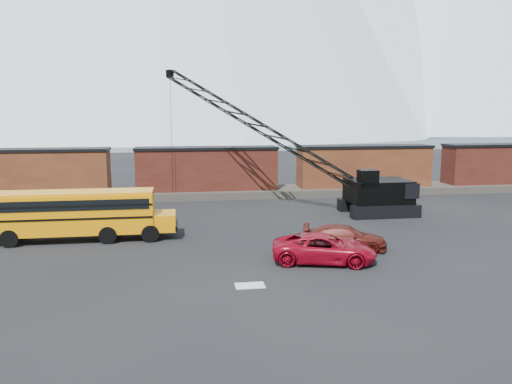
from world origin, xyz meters
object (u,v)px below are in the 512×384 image
red_pickup (324,248)px  maroon_suv (345,237)px  crawler_crane (260,127)px  school_bus (79,213)px

red_pickup → maroon_suv: red_pickup is taller
red_pickup → crawler_crane: size_ratio=0.29×
school_bus → red_pickup: size_ratio=2.06×
school_bus → crawler_crane: bearing=35.7°
red_pickup → maroon_suv: (1.98, 2.38, -0.06)m
school_bus → crawler_crane: 17.06m
school_bus → maroon_suv: (16.08, -4.66, -1.07)m
school_bus → red_pickup: school_bus is taller
maroon_suv → red_pickup: bearing=157.0°
school_bus → maroon_suv: size_ratio=2.35×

